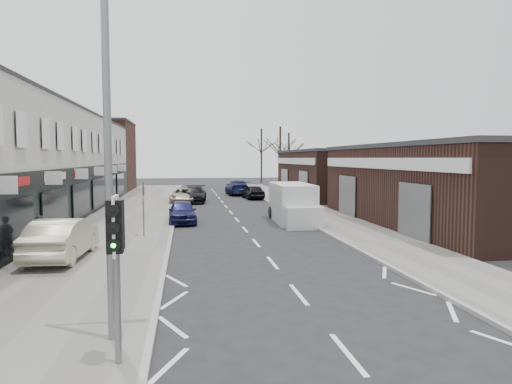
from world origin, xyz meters
name	(u,v)px	position (x,y,z in m)	size (l,w,h in m)	color
ground	(319,319)	(0.00, 0.00, 0.00)	(160.00, 160.00, 0.00)	black
pavement_left	(134,213)	(-6.75, 22.00, 0.06)	(5.50, 64.00, 0.12)	slate
pavement_right	(309,210)	(5.75, 22.00, 0.06)	(3.50, 64.00, 0.12)	slate
shop_terrace_left	(15,164)	(-13.50, 19.50, 3.55)	(8.00, 41.00, 7.10)	beige
brick_block_far	(96,157)	(-13.50, 45.00, 4.00)	(8.00, 10.00, 8.00)	#46271E
right_unit_near	(458,186)	(12.50, 14.00, 2.25)	(10.00, 18.00, 4.50)	#371E19
right_unit_far	(342,174)	(12.50, 34.00, 2.25)	(10.00, 16.00, 4.50)	#371E19
tree_far_a	(280,188)	(9.00, 48.00, 0.00)	(3.60, 3.60, 8.00)	#382D26
tree_far_b	(289,185)	(11.50, 54.00, 0.00)	(3.60, 3.60, 7.50)	#382D26
tree_far_c	(261,183)	(8.50, 60.00, 0.00)	(3.60, 3.60, 8.50)	#382D26
traffic_light	(116,240)	(-4.40, -2.02, 2.41)	(0.28, 0.60, 3.10)	slate
street_lamp	(116,122)	(-4.53, -0.80, 4.62)	(2.23, 0.22, 8.00)	slate
warning_sign	(144,193)	(-5.16, 12.00, 2.20)	(0.12, 0.80, 2.70)	slate
white_van	(293,204)	(3.22, 16.37, 1.11)	(2.30, 6.08, 2.34)	silver
sedan_on_pavement	(62,238)	(-7.75, 7.33, 0.89)	(1.63, 4.67, 1.54)	#ADA88B
pedestrian	(40,235)	(-8.78, 8.12, 0.90)	(0.57, 0.38, 1.57)	black
parked_car_left_a	(182,212)	(-3.40, 17.10, 0.68)	(1.60, 3.99, 1.36)	#151742
parked_car_left_b	(194,194)	(-2.46, 29.87, 0.72)	(2.01, 4.93, 1.43)	black
parked_car_left_c	(183,196)	(-3.40, 29.51, 0.64)	(2.13, 4.62, 1.28)	#B5A791
parked_car_right_a	(284,205)	(3.50, 20.22, 0.69)	(1.45, 4.16, 1.37)	silver
parked_car_right_b	(253,192)	(3.17, 32.41, 0.68)	(1.60, 3.97, 1.35)	black
parked_car_right_c	(237,187)	(2.20, 37.60, 0.78)	(2.19, 5.39, 1.56)	#13193C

